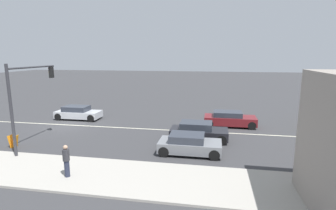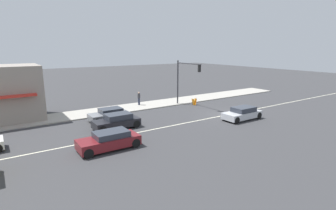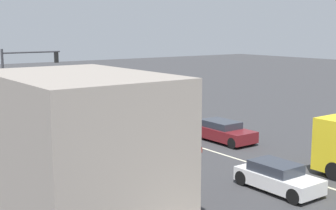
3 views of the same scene
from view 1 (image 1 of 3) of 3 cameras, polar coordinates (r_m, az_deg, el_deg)
The scene contains 10 objects.
ground_plane at distance 22.34m, azimuth 22.56°, elevation -6.17°, with size 160.00×160.00×0.00m, color #38383A.
sidewalk_right at distance 14.43m, azimuth 32.35°, elevation -16.20°, with size 4.00×73.00×0.12m, color #A8A399.
lane_marking_center at distance 25.43m, azimuth -21.26°, elevation -4.05°, with size 0.16×60.00×0.01m, color beige.
traffic_signal_main at distance 19.10m, azimuth -28.47°, elevation 2.56°, with size 4.59×0.34×5.60m.
pedestrian at distance 14.42m, azimuth -21.25°, elevation -11.13°, with size 0.34×0.34×1.68m.
warning_aframe_sign at distance 20.88m, azimuth -30.61°, elevation -6.82°, with size 0.45×0.53×0.84m.
sedan_dark at distance 19.52m, azimuth 6.59°, elevation -5.75°, with size 1.89×4.19×1.37m.
sedan_silver at distance 27.14m, azimuth -19.00°, elevation -1.62°, with size 1.82×4.29×1.31m.
suv_grey at distance 16.91m, azimuth 4.65°, elevation -8.50°, with size 1.91×3.95×1.29m.
sedan_maroon at distance 23.79m, azimuth 13.22°, elevation -2.98°, with size 1.91×4.46×1.32m.
Camera 1 is at (20.88, 13.10, 6.22)m, focal length 28.00 mm.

